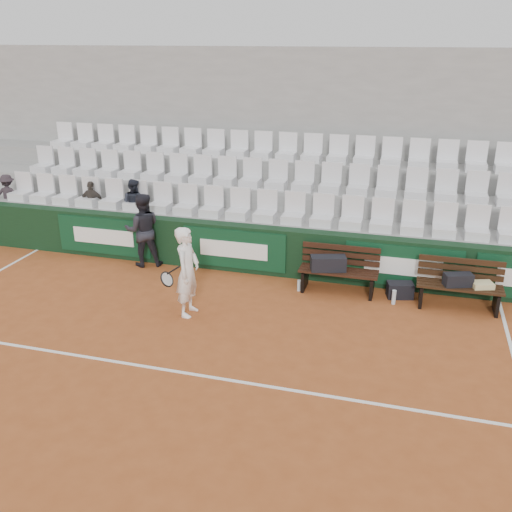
{
  "coord_description": "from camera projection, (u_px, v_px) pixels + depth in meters",
  "views": [
    {
      "loc": [
        3.24,
        -6.64,
        4.67
      ],
      "look_at": [
        0.68,
        2.4,
        1.0
      ],
      "focal_mm": 40.0,
      "sensor_mm": 36.0,
      "label": 1
    }
  ],
  "objects": [
    {
      "name": "bench_right",
      "position": [
        458.0,
        297.0,
        10.33
      ],
      "size": [
        1.5,
        0.56,
        0.45
      ],
      "primitive_type": "cube",
      "color": "black",
      "rests_on": "ground"
    },
    {
      "name": "back_barrier",
      "position": [
        249.0,
        249.0,
        11.85
      ],
      "size": [
        18.0,
        0.34,
        1.0
      ],
      "color": "black",
      "rests_on": "ground"
    },
    {
      "name": "towel",
      "position": [
        482.0,
        285.0,
        10.15
      ],
      "size": [
        0.42,
        0.36,
        0.1
      ],
      "primitive_type": "cube",
      "rotation": [
        0.0,
        0.0,
        0.32
      ],
      "color": "#D3C688",
      "rests_on": "bench_right"
    },
    {
      "name": "spectator_c",
      "position": [
        133.0,
        184.0,
        12.64
      ],
      "size": [
        0.6,
        0.5,
        1.13
      ],
      "primitive_type": "imported",
      "rotation": [
        0.0,
        0.0,
        3.0
      ],
      "color": "#1D202B",
      "rests_on": "grandstand_tier_front"
    },
    {
      "name": "seat_row_mid",
      "position": [
        263.0,
        174.0,
        12.67
      ],
      "size": [
        11.9,
        0.44,
        0.63
      ],
      "primitive_type": "cube",
      "color": "silver",
      "rests_on": "grandstand_tier_mid"
    },
    {
      "name": "spectator_a",
      "position": [
        6.0,
        177.0,
        13.5
      ],
      "size": [
        0.74,
        0.56,
        1.01
      ],
      "primitive_type": "imported",
      "rotation": [
        0.0,
        0.0,
        3.45
      ],
      "color": "#282025",
      "rests_on": "grandstand_tier_front"
    },
    {
      "name": "ground",
      "position": [
        168.0,
        370.0,
        8.47
      ],
      "size": [
        80.0,
        80.0,
        0.0
      ],
      "primitive_type": "plane",
      "color": "#9E4D23",
      "rests_on": "ground"
    },
    {
      "name": "sports_bag_left",
      "position": [
        328.0,
        263.0,
        10.85
      ],
      "size": [
        0.71,
        0.46,
        0.28
      ],
      "primitive_type": "cube",
      "rotation": [
        0.0,
        0.0,
        0.29
      ],
      "color": "black",
      "rests_on": "bench_left"
    },
    {
      "name": "seat_row_front",
      "position": [
        251.0,
        205.0,
        11.98
      ],
      "size": [
        11.9,
        0.44,
        0.63
      ],
      "primitive_type": "cube",
      "color": "silver",
      "rests_on": "grandstand_tier_front"
    },
    {
      "name": "bench_left",
      "position": [
        338.0,
        281.0,
        10.98
      ],
      "size": [
        1.5,
        0.56,
        0.45
      ],
      "primitive_type": "cube",
      "color": "#32190F",
      "rests_on": "ground"
    },
    {
      "name": "spectator_b",
      "position": [
        90.0,
        184.0,
        12.93
      ],
      "size": [
        0.61,
        0.31,
        1.0
      ],
      "primitive_type": "imported",
      "rotation": [
        0.0,
        0.0,
        3.26
      ],
      "color": "#37322C",
      "rests_on": "grandstand_tier_front"
    },
    {
      "name": "grandstand_rear_wall",
      "position": [
        282.0,
        141.0,
        14.08
      ],
      "size": [
        18.0,
        0.3,
        4.4
      ],
      "primitive_type": "cube",
      "color": "#999997",
      "rests_on": "ground"
    },
    {
      "name": "sports_bag_right",
      "position": [
        458.0,
        280.0,
        10.19
      ],
      "size": [
        0.54,
        0.38,
        0.23
      ],
      "primitive_type": "cube",
      "rotation": [
        0.0,
        0.0,
        0.34
      ],
      "color": "black",
      "rests_on": "bench_right"
    },
    {
      "name": "sports_bag_ground",
      "position": [
        400.0,
        290.0,
        10.78
      ],
      "size": [
        0.53,
        0.4,
        0.29
      ],
      "primitive_type": "cube",
      "rotation": [
        0.0,
        0.0,
        0.24
      ],
      "color": "black",
      "rests_on": "ground"
    },
    {
      "name": "grandstand_tier_mid",
      "position": [
        265.0,
        216.0,
        13.21
      ],
      "size": [
        18.0,
        0.95,
        1.45
      ],
      "primitive_type": "cube",
      "color": "gray",
      "rests_on": "ground"
    },
    {
      "name": "water_bottle_far",
      "position": [
        394.0,
        297.0,
        10.51
      ],
      "size": [
        0.08,
        0.08,
        0.27
      ],
      "primitive_type": "cylinder",
      "color": "silver",
      "rests_on": "ground"
    },
    {
      "name": "water_bottle_near",
      "position": [
        299.0,
        286.0,
        11.06
      ],
      "size": [
        0.06,
        0.06,
        0.23
      ],
      "primitive_type": "cylinder",
      "color": "silver",
      "rests_on": "ground"
    },
    {
      "name": "tennis_player",
      "position": [
        187.0,
        272.0,
        9.91
      ],
      "size": [
        0.69,
        0.6,
        1.62
      ],
      "color": "white",
      "rests_on": "ground"
    },
    {
      "name": "grandstand_tier_front",
      "position": [
        254.0,
        239.0,
        12.44
      ],
      "size": [
        18.0,
        0.95,
        1.0
      ],
      "primitive_type": "cube",
      "color": "#989895",
      "rests_on": "ground"
    },
    {
      "name": "ball_kid",
      "position": [
        143.0,
        230.0,
        12.07
      ],
      "size": [
        0.95,
        0.86,
        1.59
      ],
      "primitive_type": "imported",
      "rotation": [
        0.0,
        0.0,
        3.56
      ],
      "color": "black",
      "rests_on": "ground"
    },
    {
      "name": "grandstand_tier_back",
      "position": [
        275.0,
        196.0,
        13.98
      ],
      "size": [
        18.0,
        0.95,
        1.9
      ],
      "primitive_type": "cube",
      "color": "gray",
      "rests_on": "ground"
    },
    {
      "name": "court_baseline",
      "position": [
        168.0,
        370.0,
        8.47
      ],
      "size": [
        18.0,
        0.06,
        0.01
      ],
      "primitive_type": "cube",
      "color": "white",
      "rests_on": "ground"
    },
    {
      "name": "seat_row_back",
      "position": [
        274.0,
        146.0,
        13.36
      ],
      "size": [
        11.9,
        0.44,
        0.63
      ],
      "primitive_type": "cube",
      "color": "silver",
      "rests_on": "grandstand_tier_back"
    }
  ]
}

